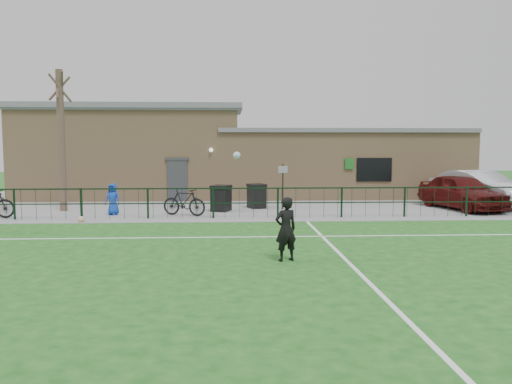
{
  "coord_description": "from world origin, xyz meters",
  "views": [
    {
      "loc": [
        -0.81,
        -11.14,
        2.78
      ],
      "look_at": [
        0.0,
        5.0,
        1.3
      ],
      "focal_mm": 35.0,
      "sensor_mm": 36.0,
      "label": 1
    }
  ],
  "objects_px": {
    "bare_tree": "(61,141)",
    "car_maroon": "(461,192)",
    "car_silver": "(480,188)",
    "ball_ground": "(81,219)",
    "wheelie_bin_right": "(257,197)",
    "wheelie_bin_left": "(221,199)",
    "sign_post": "(283,187)",
    "spectator_child": "(113,199)",
    "bicycle_d": "(184,202)"
  },
  "relations": [
    {
      "from": "bare_tree",
      "to": "car_maroon",
      "type": "distance_m",
      "value": 17.46
    },
    {
      "from": "car_silver",
      "to": "ball_ground",
      "type": "bearing_deg",
      "value": 176.02
    },
    {
      "from": "wheelie_bin_right",
      "to": "car_silver",
      "type": "bearing_deg",
      "value": -17.59
    },
    {
      "from": "wheelie_bin_left",
      "to": "sign_post",
      "type": "height_order",
      "value": "sign_post"
    },
    {
      "from": "bare_tree",
      "to": "car_silver",
      "type": "distance_m",
      "value": 18.86
    },
    {
      "from": "bare_tree",
      "to": "wheelie_bin_left",
      "type": "height_order",
      "value": "bare_tree"
    },
    {
      "from": "bare_tree",
      "to": "ball_ground",
      "type": "bearing_deg",
      "value": -62.48
    },
    {
      "from": "sign_post",
      "to": "ball_ground",
      "type": "distance_m",
      "value": 8.5
    },
    {
      "from": "ball_ground",
      "to": "spectator_child",
      "type": "bearing_deg",
      "value": 69.18
    },
    {
      "from": "wheelie_bin_left",
      "to": "car_silver",
      "type": "xyz_separation_m",
      "value": [
        11.95,
        1.28,
        0.32
      ]
    },
    {
      "from": "sign_post",
      "to": "car_maroon",
      "type": "relative_size",
      "value": 0.44
    },
    {
      "from": "wheelie_bin_right",
      "to": "bicycle_d",
      "type": "distance_m",
      "value": 3.8
    },
    {
      "from": "ball_ground",
      "to": "car_maroon",
      "type": "bearing_deg",
      "value": 10.74
    },
    {
      "from": "sign_post",
      "to": "bicycle_d",
      "type": "bearing_deg",
      "value": -156.33
    },
    {
      "from": "wheelie_bin_right",
      "to": "sign_post",
      "type": "xyz_separation_m",
      "value": [
        1.13,
        -0.49,
        0.5
      ]
    },
    {
      "from": "wheelie_bin_left",
      "to": "sign_post",
      "type": "bearing_deg",
      "value": 33.44
    },
    {
      "from": "sign_post",
      "to": "ball_ground",
      "type": "bearing_deg",
      "value": -156.81
    },
    {
      "from": "car_maroon",
      "to": "ball_ground",
      "type": "xyz_separation_m",
      "value": [
        -15.63,
        -2.96,
        -0.68
      ]
    },
    {
      "from": "car_maroon",
      "to": "spectator_child",
      "type": "distance_m",
      "value": 14.95
    },
    {
      "from": "wheelie_bin_right",
      "to": "ball_ground",
      "type": "height_order",
      "value": "wheelie_bin_right"
    },
    {
      "from": "bicycle_d",
      "to": "spectator_child",
      "type": "bearing_deg",
      "value": 104.18
    },
    {
      "from": "sign_post",
      "to": "car_silver",
      "type": "height_order",
      "value": "sign_post"
    },
    {
      "from": "car_silver",
      "to": "ball_ground",
      "type": "xyz_separation_m",
      "value": [
        -17.02,
        -4.1,
        -0.73
      ]
    },
    {
      "from": "bare_tree",
      "to": "wheelie_bin_right",
      "type": "height_order",
      "value": "bare_tree"
    },
    {
      "from": "wheelie_bin_right",
      "to": "car_silver",
      "type": "xyz_separation_m",
      "value": [
        10.38,
        0.28,
        0.33
      ]
    },
    {
      "from": "wheelie_bin_right",
      "to": "car_maroon",
      "type": "relative_size",
      "value": 0.22
    },
    {
      "from": "sign_post",
      "to": "wheelie_bin_left",
      "type": "bearing_deg",
      "value": -169.37
    },
    {
      "from": "sign_post",
      "to": "car_silver",
      "type": "xyz_separation_m",
      "value": [
        9.25,
        0.77,
        -0.17
      ]
    },
    {
      "from": "sign_post",
      "to": "bicycle_d",
      "type": "xyz_separation_m",
      "value": [
        -4.15,
        -1.82,
        -0.45
      ]
    },
    {
      "from": "sign_post",
      "to": "spectator_child",
      "type": "distance_m",
      "value": 7.2
    },
    {
      "from": "wheelie_bin_right",
      "to": "car_maroon",
      "type": "bearing_deg",
      "value": -24.58
    },
    {
      "from": "sign_post",
      "to": "bicycle_d",
      "type": "height_order",
      "value": "sign_post"
    },
    {
      "from": "car_silver",
      "to": "car_maroon",
      "type": "bearing_deg",
      "value": -158.3
    },
    {
      "from": "bare_tree",
      "to": "wheelie_bin_left",
      "type": "xyz_separation_m",
      "value": [
        6.76,
        -0.43,
        -2.47
      ]
    },
    {
      "from": "bare_tree",
      "to": "spectator_child",
      "type": "distance_m",
      "value": 3.63
    },
    {
      "from": "ball_ground",
      "to": "bare_tree",
      "type": "bearing_deg",
      "value": 117.52
    },
    {
      "from": "wheelie_bin_right",
      "to": "bicycle_d",
      "type": "height_order",
      "value": "bicycle_d"
    },
    {
      "from": "wheelie_bin_right",
      "to": "sign_post",
      "type": "relative_size",
      "value": 0.5
    },
    {
      "from": "bare_tree",
      "to": "car_maroon",
      "type": "bearing_deg",
      "value": -0.95
    },
    {
      "from": "sign_post",
      "to": "car_silver",
      "type": "distance_m",
      "value": 9.29
    },
    {
      "from": "sign_post",
      "to": "car_silver",
      "type": "bearing_deg",
      "value": 4.77
    },
    {
      "from": "car_maroon",
      "to": "car_silver",
      "type": "xyz_separation_m",
      "value": [
        1.39,
        1.14,
        0.05
      ]
    },
    {
      "from": "wheelie_bin_left",
      "to": "wheelie_bin_right",
      "type": "height_order",
      "value": "wheelie_bin_left"
    },
    {
      "from": "bicycle_d",
      "to": "car_silver",
      "type": "bearing_deg",
      "value": -57.42
    },
    {
      "from": "car_silver",
      "to": "bicycle_d",
      "type": "bearing_deg",
      "value": 173.42
    },
    {
      "from": "bicycle_d",
      "to": "car_maroon",
      "type": "bearing_deg",
      "value": -61.46
    },
    {
      "from": "bare_tree",
      "to": "car_maroon",
      "type": "relative_size",
      "value": 1.32
    },
    {
      "from": "bare_tree",
      "to": "wheelie_bin_left",
      "type": "distance_m",
      "value": 7.21
    },
    {
      "from": "bicycle_d",
      "to": "spectator_child",
      "type": "relative_size",
      "value": 1.44
    },
    {
      "from": "wheelie_bin_left",
      "to": "car_maroon",
      "type": "distance_m",
      "value": 10.57
    }
  ]
}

